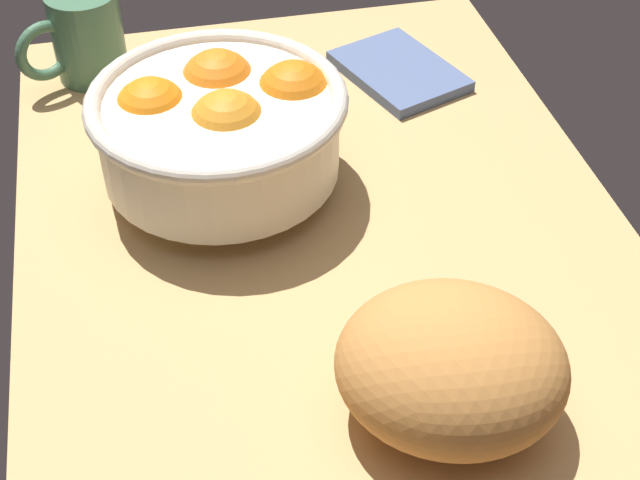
% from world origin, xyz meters
% --- Properties ---
extents(ground_plane, '(0.75, 0.54, 0.03)m').
position_xyz_m(ground_plane, '(0.00, 0.00, -0.01)').
color(ground_plane, tan).
extents(fruit_bowl, '(0.23, 0.23, 0.11)m').
position_xyz_m(fruit_bowl, '(0.08, 0.08, 0.07)').
color(fruit_bowl, silver).
rests_on(fruit_bowl, ground).
extents(bread_loaf, '(0.19, 0.20, 0.10)m').
position_xyz_m(bread_loaf, '(-0.23, -0.04, 0.05)').
color(bread_loaf, '#CA8440').
rests_on(bread_loaf, ground).
extents(napkin_folded, '(0.16, 0.14, 0.01)m').
position_xyz_m(napkin_folded, '(0.22, -0.14, 0.01)').
color(napkin_folded, slate).
rests_on(napkin_folded, ground).
extents(mug, '(0.08, 0.11, 0.10)m').
position_xyz_m(mug, '(0.29, 0.19, 0.05)').
color(mug, '#497858').
rests_on(mug, ground).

